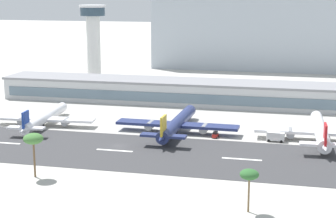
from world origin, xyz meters
The scene contains 15 objects.
ground_plane centered at (0.00, 0.00, 0.00)m, with size 1400.00×1400.00×0.00m, color #B2AFA8.
runway_strip centered at (0.00, -5.27, 0.04)m, with size 800.00×39.53×0.08m, color #38383A.
runway_centreline_dash_3 centered at (-38.39, -5.27, 0.09)m, with size 12.00×1.20×0.01m, color white.
runway_centreline_dash_4 centered at (0.58, -5.27, 0.09)m, with size 12.00×1.20×0.01m, color white.
runway_centreline_dash_5 centered at (40.91, -5.27, 0.09)m, with size 12.00×1.20×0.01m, color white.
terminal_building centered at (13.29, 74.22, 5.16)m, with size 181.85×21.47×10.31m.
control_tower centered at (-48.04, 105.90, 25.56)m, with size 13.74×13.74×42.51m.
distant_hotel_block centered at (34.03, 194.60, 24.08)m, with size 141.27×31.49×48.17m, color #A8B2BC.
airliner_navy_tail_gate_0 centered at (-35.60, 19.26, 2.94)m, with size 38.58×44.24×9.23m.
airliner_gold_tail_gate_1 centered at (15.03, 20.41, 3.30)m, with size 44.23×49.66×10.36m.
airliner_red_tail_gate_2 centered at (64.52, 21.32, 3.26)m, with size 44.17×49.08×10.24m.
service_baggage_tug_0 centered at (29.39, 17.76, 1.05)m, with size 2.17×3.35×2.20m.
service_box_truck_1 centered at (49.88, 17.46, 1.79)m, with size 6.15×3.02×3.25m.
palm_tree_1 centered at (46.48, -45.48, 8.87)m, with size 4.39×4.39×10.25m.
palm_tree_2 centered at (-12.39, -34.33, 10.62)m, with size 5.39×5.39×12.30m.
Camera 1 is at (55.96, -166.04, 49.92)m, focal length 59.24 mm.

